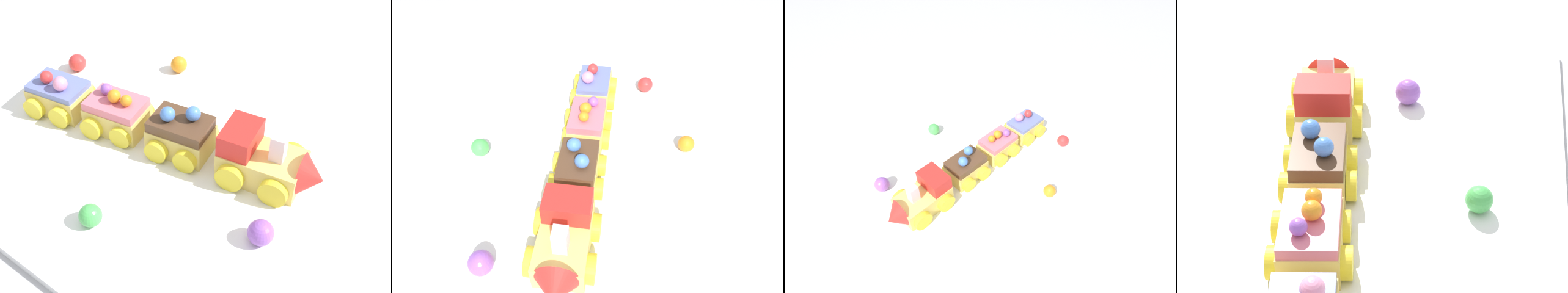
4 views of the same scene
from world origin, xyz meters
TOP-DOWN VIEW (x-y plane):
  - ground_plane at (0.00, 0.00)m, footprint 10.00×10.00m
  - display_board at (0.00, 0.00)m, footprint 0.66×0.40m
  - cake_train_locomotive at (0.13, 0.06)m, footprint 0.13×0.09m
  - cake_car_chocolate at (0.01, 0.04)m, footprint 0.08×0.08m
  - cake_car_strawberry at (-0.08, 0.02)m, footprint 0.08×0.08m
  - cake_car_blueberry at (-0.17, 0.01)m, footprint 0.08×0.08m
  - gumball_green at (0.01, -0.11)m, footprint 0.03×0.03m
  - gumball_purple at (0.17, -0.02)m, footprint 0.03×0.03m
  - gumball_red at (-0.22, 0.08)m, footprint 0.03×0.03m
  - gumball_orange at (-0.10, 0.17)m, footprint 0.02×0.02m

SIDE VIEW (x-z plane):
  - ground_plane at x=0.00m, z-range 0.00..0.00m
  - display_board at x=0.00m, z-range 0.00..0.01m
  - gumball_orange at x=-0.10m, z-range 0.01..0.04m
  - gumball_red at x=-0.22m, z-range 0.01..0.04m
  - gumball_green at x=0.01m, z-range 0.01..0.04m
  - gumball_purple at x=0.17m, z-range 0.01..0.04m
  - cake_car_blueberry at x=-0.17m, z-range 0.00..0.07m
  - cake_car_strawberry at x=-0.08m, z-range 0.00..0.07m
  - cake_car_chocolate at x=0.01m, z-range 0.00..0.07m
  - cake_train_locomotive at x=0.13m, z-range 0.00..0.07m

